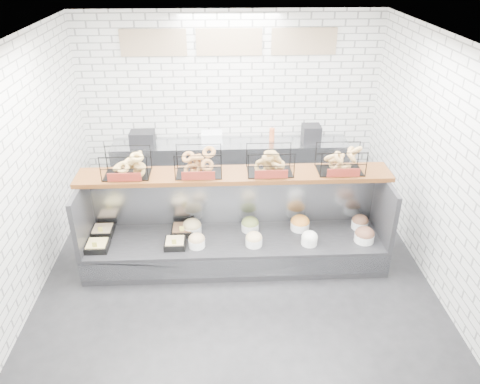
{
  "coord_description": "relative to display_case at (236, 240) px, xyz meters",
  "views": [
    {
      "loc": [
        -0.17,
        -4.95,
        3.94
      ],
      "look_at": [
        0.07,
        0.45,
        1.01
      ],
      "focal_mm": 35.0,
      "sensor_mm": 36.0,
      "label": 1
    }
  ],
  "objects": [
    {
      "name": "prep_counter",
      "position": [
        -0.02,
        2.08,
        0.14
      ],
      "size": [
        4.0,
        0.6,
        1.2
      ],
      "color": "#93969B",
      "rests_on": "ground"
    },
    {
      "name": "ground",
      "position": [
        -0.01,
        -0.35,
        -0.33
      ],
      "size": [
        5.5,
        5.5,
        0.0
      ],
      "primitive_type": "plane",
      "color": "black",
      "rests_on": "ground"
    },
    {
      "name": "bagel_shelf",
      "position": [
        -0.01,
        0.17,
        1.06
      ],
      "size": [
        4.1,
        0.5,
        0.4
      ],
      "color": "#48250F",
      "rests_on": "display_case"
    },
    {
      "name": "display_case",
      "position": [
        0.0,
        0.0,
        0.0
      ],
      "size": [
        4.0,
        0.9,
        1.2
      ],
      "color": "black",
      "rests_on": "ground"
    },
    {
      "name": "room_shell",
      "position": [
        -0.01,
        0.26,
        1.73
      ],
      "size": [
        5.02,
        5.51,
        3.01
      ],
      "color": "white",
      "rests_on": "ground"
    }
  ]
}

